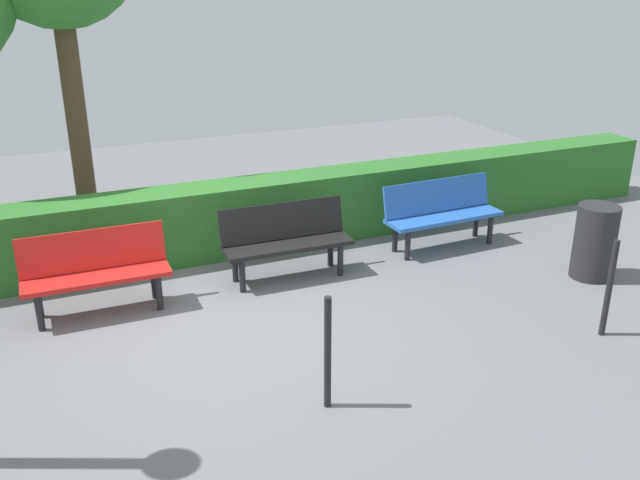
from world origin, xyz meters
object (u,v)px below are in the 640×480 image
(bench_blue, at_px, (441,211))
(bench_black, at_px, (286,238))
(trash_bin, at_px, (595,242))
(bench_red, at_px, (95,269))

(bench_blue, relative_size, bench_black, 1.05)
(bench_blue, height_order, trash_bin, trash_bin)
(bench_blue, bearing_deg, bench_black, 0.59)
(bench_red, distance_m, trash_bin, 5.56)
(bench_blue, height_order, bench_black, same)
(bench_black, height_order, trash_bin, trash_bin)
(bench_black, relative_size, trash_bin, 1.72)
(trash_bin, bearing_deg, bench_black, -23.92)
(bench_red, xyz_separation_m, trash_bin, (-5.38, 1.42, -0.04))
(bench_black, relative_size, bench_red, 1.01)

